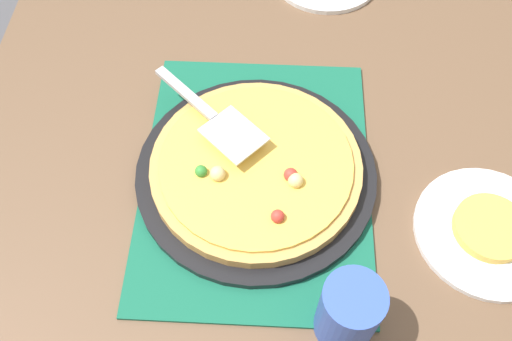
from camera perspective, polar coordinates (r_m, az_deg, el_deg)
The scene contains 9 objects.
ground_plane at distance 1.56m, azimuth 0.00°, elevation -15.27°, with size 8.00×8.00×0.00m, color #4C4C51.
dining_table at distance 0.97m, azimuth 0.00°, elevation -4.10°, with size 1.40×1.00×0.75m.
placemat at distance 0.87m, azimuth 0.00°, elevation -0.60°, with size 0.48×0.36×0.01m, color #145B42.
pizza_pan at distance 0.86m, azimuth 0.00°, elevation -0.25°, with size 0.38×0.38×0.01m, color black.
pizza at distance 0.84m, azimuth -0.00°, elevation 0.44°, with size 0.33×0.33×0.04m.
plate_far_right at distance 0.89m, azimuth 23.17°, elevation -5.92°, with size 0.22×0.22×0.01m, color white.
served_slice_right at distance 0.88m, azimuth 23.45°, elevation -5.54°, with size 0.11×0.11×0.02m, color #EAB747.
cup_near at distance 0.72m, azimuth 9.71°, elevation -14.45°, with size 0.08×0.08×0.12m, color #3351AD.
pizza_server at distance 0.86m, azimuth -4.53°, elevation 5.64°, with size 0.19×0.20×0.01m.
Camera 1 is at (-0.45, -0.02, 1.49)m, focal length 38.05 mm.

